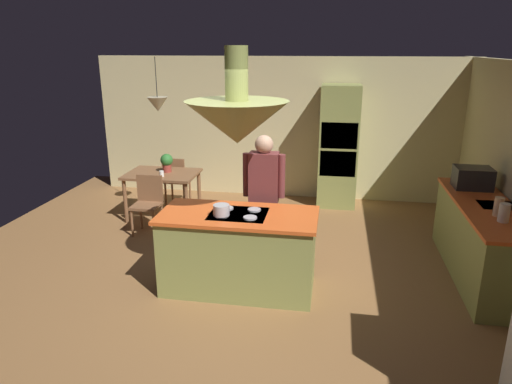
{
  "coord_description": "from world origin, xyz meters",
  "views": [
    {
      "loc": [
        1.02,
        -4.96,
        2.72
      ],
      "look_at": [
        0.1,
        0.4,
        1.0
      ],
      "focal_mm": 32.46,
      "sensor_mm": 36.0,
      "label": 1
    }
  ],
  "objects_px": {
    "person_at_island": "(264,192)",
    "microwave_on_counter": "(473,178)",
    "dining_table": "(162,179)",
    "canister_sugar": "(499,207)",
    "chair_facing_island": "(148,200)",
    "potted_plant_on_table": "(167,162)",
    "chair_by_back_wall": "(176,178)",
    "oven_tower": "(338,147)",
    "canister_flour": "(504,213)",
    "cup_on_table": "(162,174)",
    "kitchen_island": "(239,251)",
    "cooking_pot_on_cooktop": "(221,210)"
  },
  "relations": [
    {
      "from": "chair_facing_island",
      "to": "cup_on_table",
      "type": "height_order",
      "value": "chair_facing_island"
    },
    {
      "from": "dining_table",
      "to": "canister_flour",
      "type": "relative_size",
      "value": 5.57
    },
    {
      "from": "dining_table",
      "to": "canister_sugar",
      "type": "bearing_deg",
      "value": -20.37
    },
    {
      "from": "cup_on_table",
      "to": "cooking_pot_on_cooktop",
      "type": "height_order",
      "value": "cooking_pot_on_cooktop"
    },
    {
      "from": "kitchen_island",
      "to": "chair_by_back_wall",
      "type": "distance_m",
      "value": 3.22
    },
    {
      "from": "chair_by_back_wall",
      "to": "kitchen_island",
      "type": "bearing_deg",
      "value": 121.92
    },
    {
      "from": "chair_facing_island",
      "to": "cup_on_table",
      "type": "xyz_separation_m",
      "value": [
        0.07,
        0.43,
        0.3
      ]
    },
    {
      "from": "oven_tower",
      "to": "person_at_island",
      "type": "relative_size",
      "value": 1.24
    },
    {
      "from": "dining_table",
      "to": "chair_by_back_wall",
      "type": "height_order",
      "value": "chair_by_back_wall"
    },
    {
      "from": "oven_tower",
      "to": "potted_plant_on_table",
      "type": "height_order",
      "value": "oven_tower"
    },
    {
      "from": "oven_tower",
      "to": "canister_sugar",
      "type": "height_order",
      "value": "oven_tower"
    },
    {
      "from": "dining_table",
      "to": "cup_on_table",
      "type": "xyz_separation_m",
      "value": [
        0.07,
        -0.2,
        0.15
      ]
    },
    {
      "from": "cup_on_table",
      "to": "canister_sugar",
      "type": "height_order",
      "value": "canister_sugar"
    },
    {
      "from": "chair_facing_island",
      "to": "canister_flour",
      "type": "relative_size",
      "value": 4.28
    },
    {
      "from": "cup_on_table",
      "to": "chair_by_back_wall",
      "type": "bearing_deg",
      "value": 95.01
    },
    {
      "from": "potted_plant_on_table",
      "to": "canister_flour",
      "type": "xyz_separation_m",
      "value": [
        4.48,
        -1.94,
        0.1
      ]
    },
    {
      "from": "chair_facing_island",
      "to": "canister_flour",
      "type": "bearing_deg",
      "value": -15.24
    },
    {
      "from": "microwave_on_counter",
      "to": "kitchen_island",
      "type": "bearing_deg",
      "value": -152.49
    },
    {
      "from": "chair_facing_island",
      "to": "canister_sugar",
      "type": "relative_size",
      "value": 4.05
    },
    {
      "from": "canister_flour",
      "to": "potted_plant_on_table",
      "type": "bearing_deg",
      "value": 156.54
    },
    {
      "from": "canister_flour",
      "to": "chair_facing_island",
      "type": "bearing_deg",
      "value": 164.76
    },
    {
      "from": "cup_on_table",
      "to": "microwave_on_counter",
      "type": "relative_size",
      "value": 0.2
    },
    {
      "from": "person_at_island",
      "to": "microwave_on_counter",
      "type": "xyz_separation_m",
      "value": [
        2.66,
        0.78,
        0.09
      ]
    },
    {
      "from": "cup_on_table",
      "to": "canister_sugar",
      "type": "bearing_deg",
      "value": -18.35
    },
    {
      "from": "kitchen_island",
      "to": "dining_table",
      "type": "bearing_deg",
      "value": 128.99
    },
    {
      "from": "chair_facing_island",
      "to": "chair_by_back_wall",
      "type": "height_order",
      "value": "same"
    },
    {
      "from": "kitchen_island",
      "to": "cooking_pot_on_cooktop",
      "type": "height_order",
      "value": "cooking_pot_on_cooktop"
    },
    {
      "from": "dining_table",
      "to": "oven_tower",
      "type": "bearing_deg",
      "value": 22.21
    },
    {
      "from": "kitchen_island",
      "to": "person_at_island",
      "type": "xyz_separation_m",
      "value": [
        0.18,
        0.69,
        0.51
      ]
    },
    {
      "from": "chair_facing_island",
      "to": "cooking_pot_on_cooktop",
      "type": "bearing_deg",
      "value": -46.11
    },
    {
      "from": "kitchen_island",
      "to": "microwave_on_counter",
      "type": "relative_size",
      "value": 3.87
    },
    {
      "from": "oven_tower",
      "to": "cup_on_table",
      "type": "bearing_deg",
      "value": -153.71
    },
    {
      "from": "kitchen_island",
      "to": "microwave_on_counter",
      "type": "xyz_separation_m",
      "value": [
        2.84,
        1.48,
        0.6
      ]
    },
    {
      "from": "canister_sugar",
      "to": "cooking_pot_on_cooktop",
      "type": "distance_m",
      "value": 3.05
    },
    {
      "from": "dining_table",
      "to": "canister_flour",
      "type": "height_order",
      "value": "canister_flour"
    },
    {
      "from": "person_at_island",
      "to": "chair_facing_island",
      "type": "height_order",
      "value": "person_at_island"
    },
    {
      "from": "canister_flour",
      "to": "chair_by_back_wall",
      "type": "bearing_deg",
      "value": 151.21
    },
    {
      "from": "chair_by_back_wall",
      "to": "microwave_on_counter",
      "type": "height_order",
      "value": "microwave_on_counter"
    },
    {
      "from": "person_at_island",
      "to": "microwave_on_counter",
      "type": "bearing_deg",
      "value": 16.46
    },
    {
      "from": "dining_table",
      "to": "canister_flour",
      "type": "bearing_deg",
      "value": -22.34
    },
    {
      "from": "dining_table",
      "to": "canister_sugar",
      "type": "distance_m",
      "value": 4.86
    },
    {
      "from": "kitchen_island",
      "to": "chair_by_back_wall",
      "type": "height_order",
      "value": "kitchen_island"
    },
    {
      "from": "cup_on_table",
      "to": "microwave_on_counter",
      "type": "bearing_deg",
      "value": -5.33
    },
    {
      "from": "dining_table",
      "to": "microwave_on_counter",
      "type": "xyz_separation_m",
      "value": [
        4.54,
        -0.62,
        0.41
      ]
    },
    {
      "from": "person_at_island",
      "to": "canister_flour",
      "type": "bearing_deg",
      "value": -9.82
    },
    {
      "from": "kitchen_island",
      "to": "dining_table",
      "type": "xyz_separation_m",
      "value": [
        -1.7,
        2.1,
        0.19
      ]
    },
    {
      "from": "person_at_island",
      "to": "dining_table",
      "type": "bearing_deg",
      "value": 143.26
    },
    {
      "from": "kitchen_island",
      "to": "oven_tower",
      "type": "xyz_separation_m",
      "value": [
        1.1,
        3.24,
        0.59
      ]
    },
    {
      "from": "chair_facing_island",
      "to": "potted_plant_on_table",
      "type": "distance_m",
      "value": 0.83
    },
    {
      "from": "chair_facing_island",
      "to": "cooking_pot_on_cooktop",
      "type": "xyz_separation_m",
      "value": [
        1.54,
        -1.6,
        0.5
      ]
    }
  ]
}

